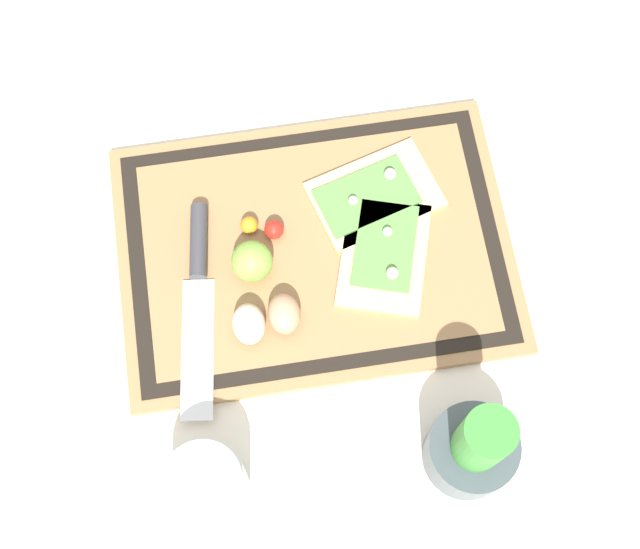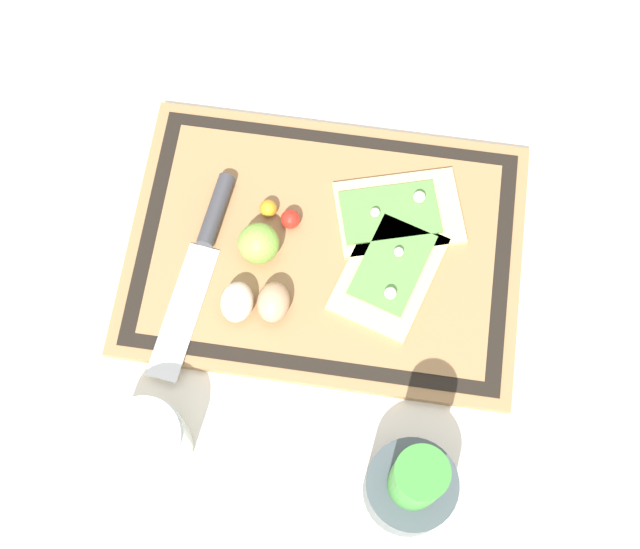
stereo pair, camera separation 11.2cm
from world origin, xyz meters
name	(u,v)px [view 2 (the right image)]	position (x,y,z in m)	size (l,w,h in m)	color
ground_plane	(325,251)	(0.00, 0.00, 0.00)	(6.00, 6.00, 0.00)	silver
cutting_board	(325,249)	(0.00, 0.00, 0.01)	(0.51, 0.36, 0.02)	#997047
pizza_slice_near	(397,212)	(-0.09, -0.06, 0.02)	(0.19, 0.15, 0.02)	#DBBC7F
pizza_slice_far	(390,272)	(-0.09, 0.03, 0.02)	(0.15, 0.18, 0.02)	#DBBC7F
knife	(206,241)	(0.15, 0.02, 0.03)	(0.07, 0.28, 0.02)	silver
egg_brown	(273,302)	(0.05, 0.09, 0.04)	(0.04, 0.05, 0.04)	tan
egg_pink	(237,302)	(0.10, 0.10, 0.04)	(0.04, 0.05, 0.04)	beige
lime	(259,243)	(0.08, 0.02, 0.04)	(0.05, 0.05, 0.05)	#7FB742
cherry_tomato_red	(290,219)	(0.05, -0.03, 0.03)	(0.03, 0.03, 0.03)	red
cherry_tomato_yellow	(268,208)	(0.08, -0.04, 0.03)	(0.02, 0.02, 0.02)	orange
herb_pot	(412,485)	(-0.14, 0.29, 0.06)	(0.11, 0.11, 0.18)	#3D474C
sauce_jar	(149,443)	(0.17, 0.28, 0.04)	(0.10, 0.10, 0.09)	silver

